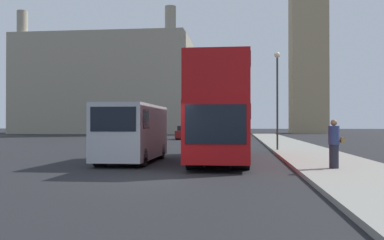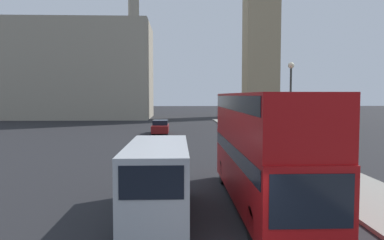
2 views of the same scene
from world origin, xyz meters
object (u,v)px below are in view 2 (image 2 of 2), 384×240
Objects in this scene: white_van at (157,178)px; parked_sedan at (160,127)px; street_lamp at (291,100)px; red_double_decker_bus at (263,144)px.

parked_sedan is at bearing 92.54° from white_van.
street_lamp reaches higher than parked_sedan.
parked_sedan is at bearing 111.58° from street_lamp.
street_lamp is at bearing 65.42° from red_double_decker_bus.
street_lamp reaches higher than red_double_decker_bus.
red_double_decker_bus is 2.54× the size of parked_sedan.
red_double_decker_bus is at bearing -114.58° from street_lamp.
street_lamp is at bearing 48.40° from white_van.
white_van reaches higher than parked_sedan.
red_double_decker_bus is 1.78× the size of white_van.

